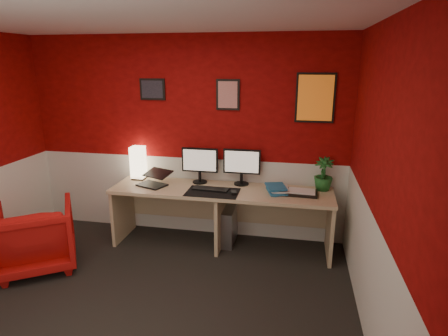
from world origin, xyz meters
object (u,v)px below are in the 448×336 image
monitor_right (242,161)px  shoji_lamp (138,164)px  armchair (35,236)px  laptop (151,177)px  desk (221,218)px  zen_tray (302,193)px  pc_tower (227,225)px  monitor_left (200,160)px  potted_plant (323,174)px

monitor_right → shoji_lamp: bearing=-178.9°
monitor_right → armchair: 2.44m
laptop → armchair: size_ratio=0.42×
desk → shoji_lamp: 1.26m
shoji_lamp → zen_tray: (2.04, -0.19, -0.18)m
monitor_right → armchair: (-2.08, -1.09, -0.66)m
pc_tower → armchair: armchair is taller
zen_tray → armchair: bearing=-162.7°
zen_tray → armchair: 2.96m
pc_tower → laptop: bearing=-171.0°
monitor_left → zen_tray: 1.28m
shoji_lamp → monitor_right: (1.32, 0.03, 0.09)m
shoji_lamp → monitor_left: monitor_left is taller
monitor_left → zen_tray: monitor_left is taller
desk → laptop: size_ratio=7.88×
zen_tray → armchair: size_ratio=0.44×
shoji_lamp → zen_tray: size_ratio=1.14×
monitor_right → zen_tray: size_ratio=1.66×
pc_tower → desk: bearing=-114.7°
laptop → monitor_left: 0.61m
potted_plant → pc_tower: potted_plant is taller
monitor_left → pc_tower: size_ratio=1.29×
desk → pc_tower: 0.19m
desk → monitor_right: monitor_right is taller
monitor_left → zen_tray: bearing=-8.6°
zen_tray → potted_plant: bearing=39.7°
pc_tower → zen_tray: bearing=-6.6°
desk → monitor_left: 0.75m
monitor_left → potted_plant: monitor_left is taller
monitor_left → armchair: monitor_left is taller
zen_tray → shoji_lamp: bearing=174.7°
laptop → potted_plant: size_ratio=0.85×
pc_tower → armchair: bearing=-153.3°
monitor_right → zen_tray: 0.80m
desk → monitor_left: bearing=147.0°
laptop → desk: bearing=24.4°
monitor_left → potted_plant: 1.48m
laptop → monitor_right: 1.10m
monitor_left → armchair: size_ratio=0.74×
zen_tray → potted_plant: size_ratio=0.90×
shoji_lamp → zen_tray: 2.06m
desk → zen_tray: 1.01m
desk → zen_tray: zen_tray is taller
shoji_lamp → pc_tower: shoji_lamp is taller
laptop → monitor_left: monitor_left is taller
monitor_left → monitor_right: same height
desk → monitor_right: bearing=47.4°
desk → shoji_lamp: size_ratio=6.50×
desk → armchair: bearing=-155.3°
potted_plant → monitor_left: bearing=-179.6°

